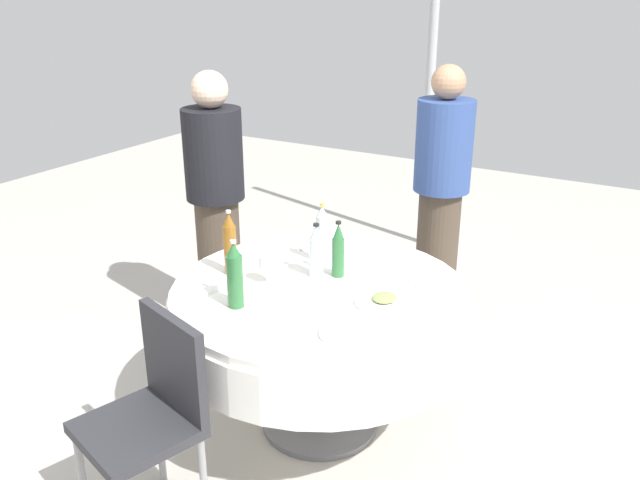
{
  "coord_description": "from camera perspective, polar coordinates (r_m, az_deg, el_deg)",
  "views": [
    {
      "loc": [
        2.34,
        1.36,
        2.04
      ],
      "look_at": [
        0.0,
        0.0,
        0.97
      ],
      "focal_mm": 37.34,
      "sensor_mm": 36.0,
      "label": 1
    }
  ],
  "objects": [
    {
      "name": "plate_north",
      "position": [
        2.62,
        2.12,
        -8.01
      ],
      "size": [
        0.2,
        0.2,
        0.02
      ],
      "color": "white",
      "rests_on": "dining_table"
    },
    {
      "name": "folded_napkin",
      "position": [
        3.02,
        -10.11,
        -4.09
      ],
      "size": [
        0.14,
        0.14,
        0.02
      ],
      "primitive_type": "cube",
      "rotation": [
        0.0,
        0.0,
        -0.14
      ],
      "color": "white",
      "rests_on": "dining_table"
    },
    {
      "name": "fork_rear",
      "position": [
        3.15,
        7.24,
        -3.0
      ],
      "size": [
        0.14,
        0.14,
        0.0
      ],
      "primitive_type": "cube",
      "rotation": [
        0.0,
        0.0,
        0.8
      ],
      "color": "silver",
      "rests_on": "dining_table"
    },
    {
      "name": "bottle_clear_mid",
      "position": [
        3.23,
        0.18,
        0.46
      ],
      "size": [
        0.06,
        0.06,
        0.3
      ],
      "color": "silver",
      "rests_on": "dining_table"
    },
    {
      "name": "bottle_amber_west",
      "position": [
        3.12,
        -7.73,
        -0.37
      ],
      "size": [
        0.06,
        0.06,
        0.31
      ],
      "color": "#8C5619",
      "rests_on": "dining_table"
    },
    {
      "name": "plate_south",
      "position": [
        2.88,
        5.54,
        -5.19
      ],
      "size": [
        0.26,
        0.26,
        0.04
      ],
      "color": "white",
      "rests_on": "dining_table"
    },
    {
      "name": "ground_plane",
      "position": [
        3.39,
        0.0,
        -15.47
      ],
      "size": [
        10.0,
        10.0,
        0.0
      ],
      "primitive_type": "plane",
      "color": "#B7B2A8"
    },
    {
      "name": "person_right",
      "position": [
        3.96,
        -8.9,
        3.35
      ],
      "size": [
        0.34,
        0.34,
        1.57
      ],
      "rotation": [
        0.0,
        0.0,
        2.64
      ],
      "color": "#4C3F33",
      "rests_on": "ground_plane"
    },
    {
      "name": "tent_pole_secondary",
      "position": [
        5.25,
        9.42,
        12.99
      ],
      "size": [
        0.07,
        0.07,
        2.57
      ],
      "primitive_type": "cylinder",
      "color": "#B2B5B7",
      "rests_on": "ground_plane"
    },
    {
      "name": "wine_glass_mid",
      "position": [
        3.32,
        1.04,
        0.51
      ],
      "size": [
        0.07,
        0.07,
        0.15
      ],
      "color": "white",
      "rests_on": "dining_table"
    },
    {
      "name": "chair_outer",
      "position": [
        2.69,
        -14.05,
        -13.64
      ],
      "size": [
        0.5,
        0.5,
        0.87
      ],
      "rotation": [
        0.0,
        0.0,
        4.41
      ],
      "color": "#2D2D33",
      "rests_on": "ground_plane"
    },
    {
      "name": "dining_table",
      "position": [
        3.07,
        0.0,
        -6.62
      ],
      "size": [
        1.38,
        1.38,
        0.74
      ],
      "color": "white",
      "rests_on": "ground_plane"
    },
    {
      "name": "bottle_green_front",
      "position": [
        3.07,
        1.57,
        -0.94
      ],
      "size": [
        0.06,
        0.06,
        0.27
      ],
      "color": "#2D6B38",
      "rests_on": "dining_table"
    },
    {
      "name": "bottle_clear_rear",
      "position": [
        3.07,
        -0.32,
        -1.03
      ],
      "size": [
        0.07,
        0.07,
        0.26
      ],
      "color": "silver",
      "rests_on": "dining_table"
    },
    {
      "name": "knife_right",
      "position": [
        3.48,
        -1.67,
        -0.37
      ],
      "size": [
        0.16,
        0.11,
        0.0
      ],
      "primitive_type": "cube",
      "rotation": [
        0.0,
        0.0,
        0.59
      ],
      "color": "silver",
      "rests_on": "dining_table"
    },
    {
      "name": "person_front",
      "position": [
        4.11,
        10.32,
        4.07
      ],
      "size": [
        0.34,
        0.34,
        1.59
      ],
      "rotation": [
        0.0,
        0.0,
        1.53
      ],
      "color": "#4C3F33",
      "rests_on": "ground_plane"
    },
    {
      "name": "bottle_green_right",
      "position": [
        2.8,
        -7.32,
        -3.07
      ],
      "size": [
        0.07,
        0.07,
        0.3
      ],
      "color": "#2D6B38",
      "rests_on": "dining_table"
    },
    {
      "name": "wine_glass_west",
      "position": [
        3.03,
        -4.59,
        -2.08
      ],
      "size": [
        0.07,
        0.07,
        0.13
      ],
      "color": "white",
      "rests_on": "dining_table"
    }
  ]
}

